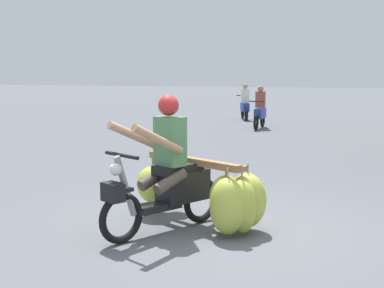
# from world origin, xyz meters

# --- Properties ---
(ground_plane) EXTENTS (120.00, 120.00, 0.00)m
(ground_plane) POSITION_xyz_m (0.00, 0.00, 0.00)
(ground_plane) COLOR #56595E
(motorbike_main_loaded) EXTENTS (1.88, 1.95, 1.58)m
(motorbike_main_loaded) POSITION_xyz_m (-0.18, 0.08, 0.48)
(motorbike_main_loaded) COLOR black
(motorbike_main_loaded) RESTS_ON ground
(motorbike_distant_ahead_left) EXTENTS (0.50, 1.62, 1.40)m
(motorbike_distant_ahead_left) POSITION_xyz_m (-1.79, 11.46, 0.57)
(motorbike_distant_ahead_left) COLOR black
(motorbike_distant_ahead_left) RESTS_ON ground
(motorbike_distant_ahead_right) EXTENTS (0.75, 1.54, 1.40)m
(motorbike_distant_ahead_right) POSITION_xyz_m (-3.00, 14.44, 0.57)
(motorbike_distant_ahead_right) COLOR black
(motorbike_distant_ahead_right) RESTS_ON ground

